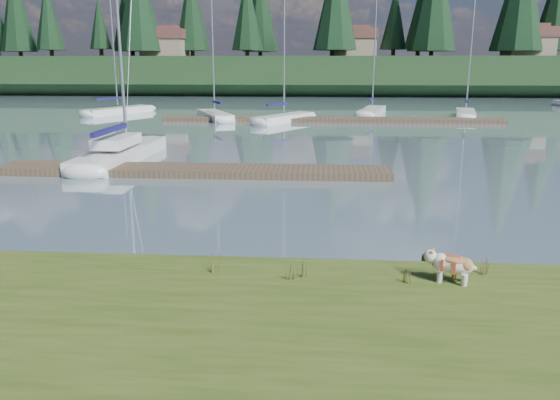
{
  "coord_description": "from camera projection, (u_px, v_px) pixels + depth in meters",
  "views": [
    {
      "loc": [
        1.17,
        -12.54,
        4.42
      ],
      "look_at": [
        0.28,
        -0.5,
        1.38
      ],
      "focal_mm": 35.0,
      "sensor_mm": 36.0,
      "label": 1
    }
  ],
  "objects": [
    {
      "name": "house_1",
      "position": [
        355.0,
        42.0,
        79.74
      ],
      "size": [
        6.3,
        5.3,
        4.65
      ],
      "color": "gray",
      "rests_on": "ridge"
    },
    {
      "name": "weed_1",
      "position": [
        290.0,
        270.0,
        10.54
      ],
      "size": [
        0.17,
        0.14,
        0.43
      ],
      "color": "#475B23",
      "rests_on": "bank"
    },
    {
      "name": "conifer_5",
      "position": [
        420.0,
        16.0,
        77.27
      ],
      "size": [
        3.96,
        3.96,
        10.35
      ],
      "color": "#382619",
      "rests_on": "ridge"
    },
    {
      "name": "weed_5",
      "position": [
        487.0,
        264.0,
        10.76
      ],
      "size": [
        0.17,
        0.14,
        0.51
      ],
      "color": "#475B23",
      "rests_on": "bank"
    },
    {
      "name": "mud_lip",
      "position": [
        263.0,
        271.0,
        11.73
      ],
      "size": [
        60.0,
        0.5,
        0.14
      ],
      "primitive_type": "cube",
      "color": "#33281C",
      "rests_on": "ground"
    },
    {
      "name": "bulldog",
      "position": [
        452.0,
        264.0,
        10.35
      ],
      "size": [
        1.0,
        0.6,
        0.59
      ],
      "rotation": [
        0.0,
        0.0,
        2.82
      ],
      "color": "silver",
      "rests_on": "bank"
    },
    {
      "name": "ground",
      "position": [
        305.0,
        121.0,
        42.3
      ],
      "size": [
        200.0,
        200.0,
        0.0
      ],
      "primitive_type": "plane",
      "color": "gray",
      "rests_on": "ground"
    },
    {
      "name": "sailboat_bg_1",
      "position": [
        213.0,
        114.0,
        44.54
      ],
      "size": [
        4.49,
        7.54,
        11.38
      ],
      "rotation": [
        0.0,
        0.0,
        2.0
      ],
      "color": "white",
      "rests_on": "ground"
    },
    {
      "name": "ridge",
      "position": [
        313.0,
        76.0,
        83.27
      ],
      "size": [
        200.0,
        20.0,
        5.0
      ],
      "primitive_type": "cube",
      "color": "black",
      "rests_on": "ground"
    },
    {
      "name": "weed_2",
      "position": [
        454.0,
        266.0,
        10.42
      ],
      "size": [
        0.17,
        0.14,
        0.71
      ],
      "color": "#475B23",
      "rests_on": "bank"
    },
    {
      "name": "dock_near",
      "position": [
        193.0,
        171.0,
        22.24
      ],
      "size": [
        16.0,
        2.0,
        0.3
      ],
      "primitive_type": "cube",
      "color": "#4C3D2C",
      "rests_on": "ground"
    },
    {
      "name": "conifer_1",
      "position": [
        48.0,
        16.0,
        82.03
      ],
      "size": [
        4.4,
        4.4,
        11.3
      ],
      "color": "#382619",
      "rests_on": "ridge"
    },
    {
      "name": "sailboat_bg_3",
      "position": [
        373.0,
        110.0,
        48.23
      ],
      "size": [
        3.27,
        7.93,
        11.47
      ],
      "rotation": [
        0.0,
        0.0,
        1.34
      ],
      "color": "white",
      "rests_on": "ground"
    },
    {
      "name": "dock_far",
      "position": [
        331.0,
        120.0,
        42.13
      ],
      "size": [
        26.0,
        2.2,
        0.3
      ],
      "primitive_type": "cube",
      "color": "#4C3D2C",
      "rests_on": "ground"
    },
    {
      "name": "sailboat_bg_0",
      "position": [
        124.0,
        110.0,
        48.91
      ],
      "size": [
        5.01,
        7.88,
        11.64
      ],
      "rotation": [
        0.0,
        0.0,
        1.11
      ],
      "color": "white",
      "rests_on": "ground"
    },
    {
      "name": "house_2",
      "position": [
        528.0,
        41.0,
        76.1
      ],
      "size": [
        6.3,
        5.3,
        4.65
      ],
      "color": "gray",
      "rests_on": "ridge"
    },
    {
      "name": "sailboat_bg_4",
      "position": [
        465.0,
        113.0,
        45.77
      ],
      "size": [
        3.01,
        7.39,
        10.78
      ],
      "rotation": [
        0.0,
        0.0,
        1.35
      ],
      "color": "white",
      "rests_on": "ground"
    },
    {
      "name": "bank",
      "position": [
        230.0,
        383.0,
        7.45
      ],
      "size": [
        60.0,
        9.0,
        0.35
      ],
      "primitive_type": "cube",
      "color": "#40541C",
      "rests_on": "ground"
    },
    {
      "name": "conifer_3",
      "position": [
        247.0,
        12.0,
        80.76
      ],
      "size": [
        4.84,
        4.84,
        12.25
      ],
      "color": "#382619",
      "rests_on": "ridge"
    },
    {
      "name": "sailboat_bg_2",
      "position": [
        289.0,
        117.0,
        42.29
      ],
      "size": [
        5.02,
        7.14,
        11.21
      ],
      "rotation": [
        0.0,
        0.0,
        1.04
      ],
      "color": "white",
      "rests_on": "ground"
    },
    {
      "name": "sailboat_main",
      "position": [
        126.0,
        149.0,
        26.13
      ],
      "size": [
        1.9,
        9.47,
        13.55
      ],
      "rotation": [
        0.0,
        0.0,
        1.57
      ],
      "color": "white",
      "rests_on": "ground"
    },
    {
      "name": "weed_3",
      "position": [
        217.0,
        260.0,
        10.9
      ],
      "size": [
        0.17,
        0.14,
        0.56
      ],
      "color": "#475B23",
      "rests_on": "bank"
    },
    {
      "name": "weed_4",
      "position": [
        410.0,
        275.0,
        10.31
      ],
      "size": [
        0.17,
        0.14,
        0.43
      ],
      "color": "#475B23",
      "rests_on": "bank"
    },
    {
      "name": "house_0",
      "position": [
        165.0,
        43.0,
        80.76
      ],
      "size": [
        6.3,
        5.3,
        4.65
      ],
      "color": "gray",
      "rests_on": "ridge"
    },
    {
      "name": "weed_0",
      "position": [
        302.0,
        266.0,
        10.61
      ],
      "size": [
        0.17,
        0.14,
        0.53
      ],
      "color": "#475B23",
      "rests_on": "bank"
    }
  ]
}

